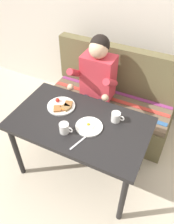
{
  "coord_description": "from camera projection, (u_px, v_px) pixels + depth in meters",
  "views": [
    {
      "loc": [
        0.68,
        -1.22,
        2.13
      ],
      "look_at": [
        0.0,
        0.15,
        0.72
      ],
      "focal_mm": 37.01,
      "sensor_mm": 36.0,
      "label": 1
    }
  ],
  "objects": [
    {
      "name": "ground_plane",
      "position": [
        81.0,
        170.0,
        2.47
      ],
      "size": [
        8.0,
        8.0,
        0.0
      ],
      "primitive_type": "plane",
      "color": "beige"
    },
    {
      "name": "back_wall",
      "position": [
        134.0,
        7.0,
        2.43
      ],
      "size": [
        4.4,
        0.1,
        2.6
      ],
      "primitive_type": "cube",
      "color": "beige",
      "rests_on": "ground"
    },
    {
      "name": "table",
      "position": [
        79.0,
        128.0,
        2.03
      ],
      "size": [
        1.2,
        0.7,
        0.73
      ],
      "color": "black",
      "rests_on": "ground"
    },
    {
      "name": "couch",
      "position": [
        110.0,
        105.0,
        2.75
      ],
      "size": [
        1.44,
        0.56,
        1.0
      ],
      "color": "brown",
      "rests_on": "ground"
    },
    {
      "name": "person",
      "position": [
        95.0,
        81.0,
        2.4
      ],
      "size": [
        0.45,
        0.61,
        1.21
      ],
      "color": "#C4333F",
      "rests_on": "ground"
    },
    {
      "name": "plate_breakfast",
      "position": [
        62.0,
        106.0,
        2.11
      ],
      "size": [
        0.26,
        0.26,
        0.05
      ],
      "color": "white",
      "rests_on": "table"
    },
    {
      "name": "plate_eggs",
      "position": [
        89.0,
        126.0,
        1.93
      ],
      "size": [
        0.23,
        0.23,
        0.04
      ],
      "color": "white",
      "rests_on": "table"
    },
    {
      "name": "coffee_mug",
      "position": [
        116.0,
        117.0,
        1.96
      ],
      "size": [
        0.12,
        0.08,
        0.09
      ],
      "color": "white",
      "rests_on": "table"
    },
    {
      "name": "coffee_mug_second",
      "position": [
        64.0,
        128.0,
        1.86
      ],
      "size": [
        0.12,
        0.08,
        0.09
      ],
      "color": "white",
      "rests_on": "table"
    },
    {
      "name": "knife",
      "position": [
        79.0,
        142.0,
        1.81
      ],
      "size": [
        0.07,
        0.2,
        0.0
      ],
      "primitive_type": "cube",
      "rotation": [
        0.0,
        0.0,
        -0.29
      ],
      "color": "silver",
      "rests_on": "table"
    }
  ]
}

